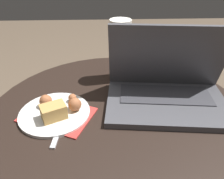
# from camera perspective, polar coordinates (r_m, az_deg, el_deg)

# --- Properties ---
(table) EXTENTS (0.75, 0.75, 0.51)m
(table) POSITION_cam_1_polar(r_m,az_deg,el_deg) (0.71, 1.55, -13.79)
(table) COLOR black
(table) RESTS_ON ground_plane
(napkin) EXTENTS (0.22, 0.19, 0.00)m
(napkin) POSITION_cam_1_polar(r_m,az_deg,el_deg) (0.63, -14.03, -6.42)
(napkin) COLOR #B7332D
(napkin) RESTS_ON table
(laptop) EXTENTS (0.37, 0.25, 0.23)m
(laptop) POSITION_cam_1_polar(r_m,az_deg,el_deg) (0.66, 14.12, 0.45)
(laptop) COLOR #47474C
(laptop) RESTS_ON table
(beer_glass) EXTENTS (0.07, 0.07, 0.21)m
(beer_glass) POSITION_cam_1_polar(r_m,az_deg,el_deg) (0.75, 2.09, 10.10)
(beer_glass) COLOR #C6701E
(beer_glass) RESTS_ON table
(snack_plate) EXTENTS (0.20, 0.20, 0.05)m
(snack_plate) POSITION_cam_1_polar(r_m,az_deg,el_deg) (0.62, -14.39, -5.35)
(snack_plate) COLOR silver
(snack_plate) RESTS_ON table
(fork) EXTENTS (0.03, 0.20, 0.00)m
(fork) POSITION_cam_1_polar(r_m,az_deg,el_deg) (0.62, -12.52, -6.98)
(fork) COLOR silver
(fork) RESTS_ON table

